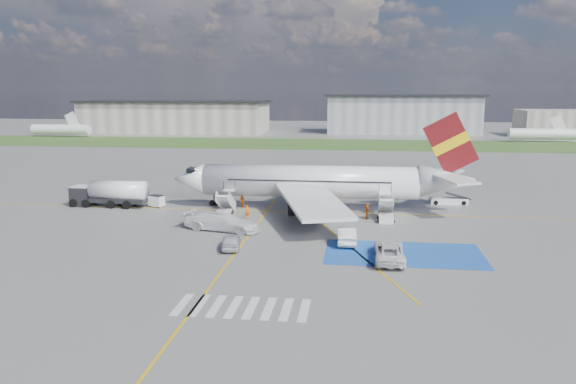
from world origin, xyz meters
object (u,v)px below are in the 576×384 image
Objects in this scene: van_white_a at (389,248)px; car_silver_a at (231,241)px; car_silver_b at (347,235)px; gpu_cart at (156,202)px; belt_loader at (449,201)px; airliner at (322,182)px; van_white_b at (222,219)px; fuel_tanker at (110,196)px.

car_silver_a is at bearing -5.99° from van_white_a.
van_white_a is at bearing 125.81° from car_silver_b.
car_silver_b reaches higher than car_silver_a.
gpu_cart is 21.49m from car_silver_a.
belt_loader is (36.44, 6.40, -0.31)m from gpu_cart.
van_white_a is (3.75, -4.75, 0.20)m from car_silver_b.
van_white_a is at bearing -70.35° from airliner.
airliner is 16.97m from belt_loader.
car_silver_a is at bearing -145.82° from van_white_b.
airliner is at bearing -166.25° from belt_loader.
van_white_a is at bearing -102.25° from van_white_b.
belt_loader is at bearing -124.45° from car_silver_b.
car_silver_a is 6.98m from van_white_b.
van_white_b is at bearing -25.47° from van_white_a.
airliner is 17.62× the size of gpu_cart.
car_silver_a is (19.19, -16.52, -0.67)m from fuel_tanker.
car_silver_b is (29.74, -13.39, -0.57)m from fuel_tanker.
gpu_cart is 33.23m from van_white_a.
belt_loader reaches higher than car_silver_a.
gpu_cart is at bearing -61.20° from car_silver_a.
airliner is 15.34m from van_white_b.
fuel_tanker is at bearing -155.87° from gpu_cart.
van_white_b is (-16.73, 8.14, 0.22)m from van_white_a.
fuel_tanker reaches higher than gpu_cart.
van_white_b is (-9.63, -11.74, -2.16)m from airliner.
airliner reaches higher than belt_loader.
fuel_tanker reaches higher than belt_loader.
airliner is 20.74m from gpu_cart.
gpu_cart is at bearing 5.59° from fuel_tanker.
airliner reaches higher than van_white_b.
belt_loader is (42.32, 6.75, -1.00)m from fuel_tanker.
van_white_b is (-12.98, 3.39, 0.42)m from car_silver_b.
car_silver_a is 14.39m from van_white_a.
fuel_tanker is 25.34m from car_silver_a.
gpu_cart is 0.50× the size of car_silver_a.
van_white_a is 0.86× the size of van_white_b.
car_silver_b is at bearing -125.71° from belt_loader.
airliner reaches higher than fuel_tanker.
fuel_tanker is 1.97× the size of car_silver_b.
airliner is 5.86× the size of van_white_b.
car_silver_a is (-23.13, -23.27, 0.33)m from belt_loader.
car_silver_b reaches higher than gpu_cart.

